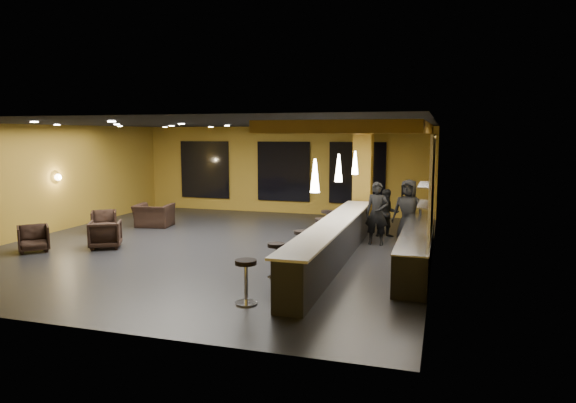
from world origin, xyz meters
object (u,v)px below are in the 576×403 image
(column, at_px, (363,178))
(bar_stool_3, at_px, (322,229))
(staff_c, at_px, (408,211))
(bar_stool_4, at_px, (327,219))
(staff_a, at_px, (377,213))
(armchair_b, at_px, (105,234))
(prep_counter, at_px, (417,247))
(bar_counter, at_px, (334,243))
(pendant_0, at_px, (315,176))
(armchair_a, at_px, (33,238))
(armchair_d, at_px, (154,215))
(armchair_c, at_px, (104,221))
(pendant_1, at_px, (339,168))
(bar_stool_1, at_px, (276,256))
(bar_stool_2, at_px, (301,242))
(bar_stool_0, at_px, (246,276))
(pendant_2, at_px, (355,163))
(staff_b, at_px, (387,213))

(column, bearing_deg, bar_stool_3, -102.41)
(staff_c, height_order, bar_stool_4, staff_c)
(staff_a, xyz_separation_m, armchair_b, (-7.30, -2.68, -0.53))
(prep_counter, distance_m, column, 4.75)
(bar_counter, distance_m, prep_counter, 2.06)
(pendant_0, distance_m, armchair_a, 8.43)
(prep_counter, bearing_deg, staff_a, 122.22)
(prep_counter, height_order, armchair_d, prep_counter)
(prep_counter, xyz_separation_m, staff_a, (-1.25, 1.98, 0.49))
(staff_a, xyz_separation_m, bar_stool_3, (-1.42, -0.92, -0.37))
(armchair_d, bearing_deg, staff_c, 170.57)
(prep_counter, height_order, armchair_c, prep_counter)
(pendant_1, distance_m, bar_stool_3, 2.20)
(staff_a, distance_m, bar_stool_4, 2.02)
(bar_stool_3, bearing_deg, bar_counter, -66.91)
(pendant_0, relative_size, bar_stool_3, 0.82)
(column, height_order, bar_stool_3, column)
(bar_stool_3, bearing_deg, armchair_d, 165.98)
(bar_stool_1, xyz_separation_m, bar_stool_3, (0.28, 3.29, 0.03))
(armchair_c, bearing_deg, armchair_b, -86.98)
(armchair_c, bearing_deg, bar_counter, -46.67)
(bar_stool_2, relative_size, bar_stool_4, 1.00)
(pendant_1, relative_size, bar_stool_0, 0.82)
(bar_stool_3, bearing_deg, armchair_b, -163.33)
(pendant_1, height_order, bar_stool_2, pendant_1)
(staff_a, distance_m, armchair_c, 8.84)
(armchair_c, bearing_deg, bar_stool_0, -71.13)
(bar_stool_4, bearing_deg, bar_stool_3, -81.66)
(bar_stool_0, bearing_deg, column, 83.38)
(column, relative_size, armchair_b, 4.09)
(bar_stool_0, bearing_deg, armchair_d, 132.23)
(prep_counter, relative_size, bar_stool_3, 7.05)
(staff_a, distance_m, bar_stool_0, 6.28)
(bar_stool_3, bearing_deg, staff_a, 32.93)
(bar_stool_2, bearing_deg, prep_counter, 11.46)
(staff_c, distance_m, bar_stool_2, 3.95)
(prep_counter, relative_size, staff_a, 3.27)
(pendant_2, height_order, bar_stool_1, pendant_2)
(pendant_1, relative_size, bar_stool_4, 0.89)
(prep_counter, height_order, armchair_a, prep_counter)
(bar_counter, bearing_deg, pendant_2, 90.00)
(bar_stool_2, bearing_deg, column, 80.08)
(armchair_b, distance_m, bar_stool_3, 6.14)
(pendant_0, height_order, bar_stool_2, pendant_0)
(pendant_0, relative_size, staff_c, 0.37)
(staff_b, height_order, bar_stool_3, staff_b)
(staff_b, distance_m, bar_stool_0, 7.46)
(bar_stool_4, bearing_deg, bar_stool_0, -89.97)
(pendant_0, distance_m, bar_stool_4, 5.87)
(armchair_a, height_order, bar_stool_4, bar_stool_4)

